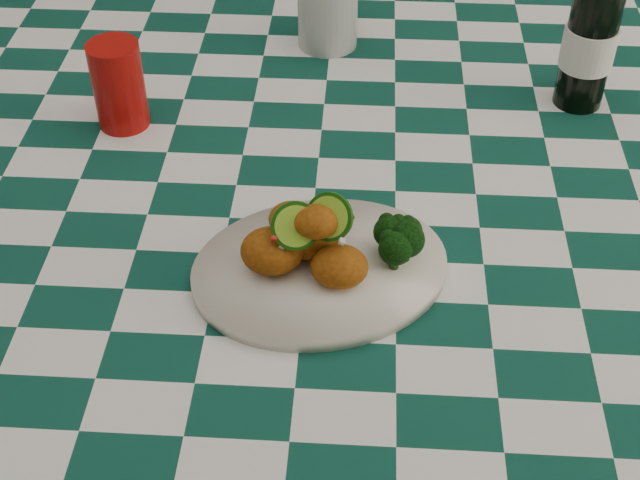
# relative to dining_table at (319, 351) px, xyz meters

# --- Properties ---
(dining_table) EXTENTS (1.66, 1.06, 0.79)m
(dining_table) POSITION_rel_dining_table_xyz_m (0.00, 0.00, 0.00)
(dining_table) COLOR #0B3E32
(dining_table) RESTS_ON ground
(plate) EXTENTS (0.35, 0.31, 0.02)m
(plate) POSITION_rel_dining_table_xyz_m (0.02, -0.23, 0.40)
(plate) COLOR silver
(plate) RESTS_ON dining_table
(fried_chicken_pile) EXTENTS (0.13, 0.10, 0.09)m
(fried_chicken_pile) POSITION_rel_dining_table_xyz_m (0.01, -0.23, 0.45)
(fried_chicken_pile) COLOR #9F550F
(fried_chicken_pile) RESTS_ON plate
(broccoli_side) EXTENTS (0.07, 0.07, 0.05)m
(broccoli_side) POSITION_rel_dining_table_xyz_m (0.12, -0.21, 0.44)
(broccoli_side) COLOR black
(broccoli_side) RESTS_ON plate
(red_tumbler) EXTENTS (0.09, 0.09, 0.12)m
(red_tumbler) POSITION_rel_dining_table_xyz_m (-0.28, 0.06, 0.45)
(red_tumbler) COLOR #9B0B08
(red_tumbler) RESTS_ON dining_table
(mason_jar) EXTENTS (0.11, 0.11, 0.13)m
(mason_jar) POSITION_rel_dining_table_xyz_m (-0.00, 0.30, 0.46)
(mason_jar) COLOR #B2BCBA
(mason_jar) RESTS_ON dining_table
(beer_bottle) EXTENTS (0.09, 0.09, 0.25)m
(beer_bottle) POSITION_rel_dining_table_xyz_m (0.37, 0.16, 0.52)
(beer_bottle) COLOR black
(beer_bottle) RESTS_ON dining_table
(wooden_chair_left) EXTENTS (0.59, 0.61, 1.03)m
(wooden_chair_left) POSITION_rel_dining_table_xyz_m (-0.23, 0.73, 0.12)
(wooden_chair_left) COLOR #472814
(wooden_chair_left) RESTS_ON ground
(wooden_chair_right) EXTENTS (0.52, 0.54, 1.00)m
(wooden_chair_right) POSITION_rel_dining_table_xyz_m (0.26, 0.69, 0.11)
(wooden_chair_right) COLOR #472814
(wooden_chair_right) RESTS_ON ground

